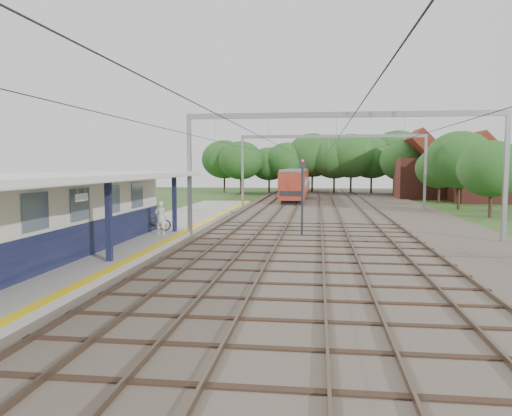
{
  "coord_description": "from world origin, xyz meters",
  "views": [
    {
      "loc": [
        2.26,
        -12.57,
        4.11
      ],
      "look_at": [
        -1.41,
        16.67,
        1.6
      ],
      "focal_mm": 35.0,
      "sensor_mm": 36.0,
      "label": 1
    }
  ],
  "objects_px": {
    "person": "(161,218)",
    "bicycle": "(155,222)",
    "signal_post": "(302,187)",
    "train": "(298,181)"
  },
  "relations": [
    {
      "from": "bicycle",
      "to": "signal_post",
      "type": "distance_m",
      "value": 8.68
    },
    {
      "from": "person",
      "to": "signal_post",
      "type": "bearing_deg",
      "value": -158.74
    },
    {
      "from": "person",
      "to": "train",
      "type": "xyz_separation_m",
      "value": [
        5.78,
        41.22,
        0.74
      ]
    },
    {
      "from": "person",
      "to": "signal_post",
      "type": "distance_m",
      "value": 8.14
    },
    {
      "from": "person",
      "to": "bicycle",
      "type": "relative_size",
      "value": 1.04
    },
    {
      "from": "person",
      "to": "bicycle",
      "type": "bearing_deg",
      "value": -56.92
    },
    {
      "from": "person",
      "to": "signal_post",
      "type": "height_order",
      "value": "signal_post"
    },
    {
      "from": "train",
      "to": "bicycle",
      "type": "bearing_deg",
      "value": -99.32
    },
    {
      "from": "signal_post",
      "to": "bicycle",
      "type": "bearing_deg",
      "value": 167.71
    },
    {
      "from": "person",
      "to": "bicycle",
      "type": "height_order",
      "value": "person"
    }
  ]
}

